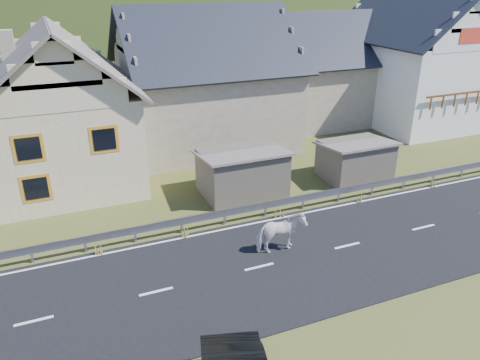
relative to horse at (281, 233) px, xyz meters
name	(u,v)px	position (x,y,z in m)	size (l,w,h in m)	color
ground	(347,246)	(2.75, -0.71, -0.86)	(160.00, 160.00, 0.00)	#3D4518
road	(347,246)	(2.75, -0.71, -0.84)	(60.00, 7.00, 0.04)	black
lane_markings	(347,246)	(2.75, -0.71, -0.82)	(60.00, 6.60, 0.01)	silver
guardrail	(304,198)	(2.75, 2.97, -0.30)	(28.10, 0.09, 0.75)	#93969B
shed_left	(242,173)	(0.75, 5.79, 0.24)	(4.30, 3.30, 2.40)	#655A4E
shed_right	(355,160)	(7.25, 5.29, 0.14)	(3.80, 2.90, 2.20)	#655A4E
house_cream	(59,100)	(-7.26, 11.29, 3.49)	(7.80, 9.80, 8.30)	beige
house_stone_a	(205,72)	(1.75, 14.29, 3.77)	(10.80, 9.80, 8.90)	tan
house_stone_b	(323,63)	(11.75, 16.29, 3.37)	(9.80, 8.80, 8.10)	tan
house_white	(416,52)	(17.75, 13.29, 4.20)	(8.80, 10.80, 9.70)	white
mountain	(86,60)	(7.75, 179.29, -20.86)	(440.00, 280.00, 260.00)	#1E3811
horse	(281,233)	(0.00, 0.00, 0.00)	(1.95, 0.89, 1.64)	white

